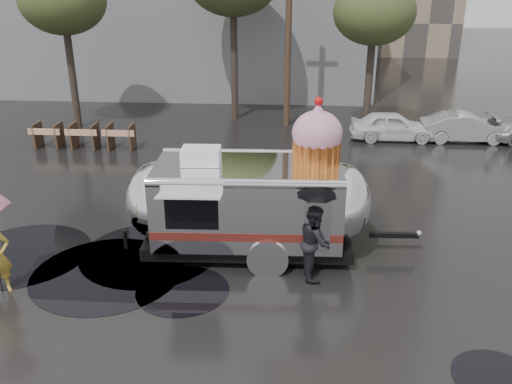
{
  "coord_description": "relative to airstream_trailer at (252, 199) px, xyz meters",
  "views": [
    {
      "loc": [
        2.82,
        -10.46,
        6.76
      ],
      "look_at": [
        1.95,
        1.84,
        1.64
      ],
      "focal_mm": 38.0,
      "sensor_mm": 36.0,
      "label": 1
    }
  ],
  "objects": [
    {
      "name": "tree_right",
      "position": [
        4.15,
        11.16,
        3.62
      ],
      "size": [
        3.36,
        3.36,
        6.42
      ],
      "color": "#382D26",
      "rests_on": "ground"
    },
    {
      "name": "puddles",
      "position": [
        -2.99,
        -0.86,
        -1.44
      ],
      "size": [
        13.07,
        9.42,
        0.01
      ],
      "color": "black",
      "rests_on": "ground"
    },
    {
      "name": "ground",
      "position": [
        -1.85,
        -1.84,
        -1.44
      ],
      "size": [
        120.0,
        120.0,
        0.0
      ],
      "primitive_type": "plane",
      "color": "black",
      "rests_on": "ground"
    },
    {
      "name": "tree_left",
      "position": [
        -8.85,
        11.16,
        4.04
      ],
      "size": [
        3.64,
        3.64,
        6.95
      ],
      "color": "#382D26",
      "rests_on": "ground"
    },
    {
      "name": "barricade_row",
      "position": [
        -7.4,
        8.13,
        -0.92
      ],
      "size": [
        4.3,
        0.8,
        1.0
      ],
      "color": "#473323",
      "rests_on": "ground"
    },
    {
      "name": "parked_cars",
      "position": [
        9.94,
        10.16,
        -0.72
      ],
      "size": [
        13.2,
        1.9,
        1.5
      ],
      "color": "silver",
      "rests_on": "ground"
    },
    {
      "name": "tripod",
      "position": [
        0.99,
        -0.59,
        -0.64
      ],
      "size": [
        0.56,
        0.56,
        1.39
      ],
      "rotation": [
        0.0,
        0.0,
        -0.27
      ],
      "color": "black",
      "rests_on": "ground"
    },
    {
      "name": "umbrella_black",
      "position": [
        1.54,
        -1.12,
        0.49
      ],
      "size": [
        1.12,
        1.12,
        2.31
      ],
      "color": "black",
      "rests_on": "ground"
    },
    {
      "name": "utility_pole",
      "position": [
        0.65,
        12.16,
        3.18
      ],
      "size": [
        1.6,
        0.28,
        9.0
      ],
      "color": "#473323",
      "rests_on": "ground"
    },
    {
      "name": "airstream_trailer",
      "position": [
        0.0,
        0.0,
        0.0
      ],
      "size": [
        7.63,
        3.05,
        4.11
      ],
      "rotation": [
        0.0,
        0.0,
        0.04
      ],
      "color": "silver",
      "rests_on": "ground"
    },
    {
      "name": "person_right",
      "position": [
        1.54,
        -1.12,
        -0.54
      ],
      "size": [
        0.59,
        0.92,
        1.8
      ],
      "primitive_type": "imported",
      "rotation": [
        0.0,
        0.0,
        1.71
      ],
      "color": "black",
      "rests_on": "ground"
    }
  ]
}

